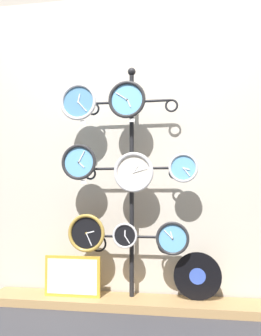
% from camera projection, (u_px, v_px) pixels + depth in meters
% --- Properties ---
extents(ground_plane, '(12.00, 12.00, 0.00)m').
position_uv_depth(ground_plane, '(120.00, 322.00, 2.56)').
color(ground_plane, '#333338').
extents(shop_wall, '(4.40, 0.04, 2.80)m').
position_uv_depth(shop_wall, '(135.00, 125.00, 3.21)').
color(shop_wall, '#BCB2A3').
rests_on(shop_wall, ground_plane).
extents(low_shelf, '(2.20, 0.36, 0.06)m').
position_uv_depth(low_shelf, '(130.00, 303.00, 2.90)').
color(low_shelf, '#9E7A4C').
rests_on(low_shelf, ground_plane).
extents(display_stand, '(0.76, 0.35, 1.82)m').
position_uv_depth(display_stand, '(132.00, 222.00, 3.00)').
color(display_stand, black).
rests_on(display_stand, ground_plane).
extents(clock_top_left, '(0.29, 0.04, 0.29)m').
position_uv_depth(clock_top_left, '(78.00, 102.00, 3.03)').
color(clock_top_left, '#4C84B2').
extents(clock_top_center, '(0.29, 0.04, 0.29)m').
position_uv_depth(clock_top_center, '(127.00, 100.00, 2.96)').
color(clock_top_center, '#60A8DB').
extents(clock_middle_left, '(0.27, 0.04, 0.27)m').
position_uv_depth(clock_middle_left, '(79.00, 162.00, 2.99)').
color(clock_middle_left, '#60A8DB').
extents(clock_middle_center, '(0.30, 0.04, 0.30)m').
position_uv_depth(clock_middle_center, '(134.00, 172.00, 2.94)').
color(clock_middle_center, silver).
extents(clock_middle_right, '(0.22, 0.04, 0.22)m').
position_uv_depth(clock_middle_right, '(183.00, 168.00, 2.86)').
color(clock_middle_right, '#60A8DB').
extents(clock_bottom_left, '(0.29, 0.04, 0.29)m').
position_uv_depth(clock_bottom_left, '(87.00, 233.00, 2.96)').
color(clock_bottom_left, black).
extents(clock_bottom_center, '(0.19, 0.04, 0.19)m').
position_uv_depth(clock_bottom_center, '(125.00, 236.00, 2.90)').
color(clock_bottom_center, black).
extents(clock_bottom_right, '(0.24, 0.04, 0.24)m').
position_uv_depth(clock_bottom_right, '(173.00, 238.00, 2.83)').
color(clock_bottom_right, '#60A8DB').
extents(vinyl_record, '(0.35, 0.01, 0.35)m').
position_uv_depth(vinyl_record, '(197.00, 276.00, 2.86)').
color(vinyl_record, black).
rests_on(vinyl_record, low_shelf).
extents(picture_frame, '(0.43, 0.02, 0.30)m').
position_uv_depth(picture_frame, '(72.00, 276.00, 2.96)').
color(picture_frame, gold).
rests_on(picture_frame, low_shelf).
extents(price_tag_upper, '(0.04, 0.00, 0.03)m').
position_uv_depth(price_tag_upper, '(83.00, 122.00, 3.01)').
color(price_tag_upper, white).
extents(price_tag_mid, '(0.04, 0.00, 0.03)m').
position_uv_depth(price_tag_mid, '(132.00, 120.00, 2.95)').
color(price_tag_mid, white).
extents(price_tag_lower, '(0.04, 0.00, 0.03)m').
position_uv_depth(price_tag_lower, '(83.00, 182.00, 2.97)').
color(price_tag_lower, white).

